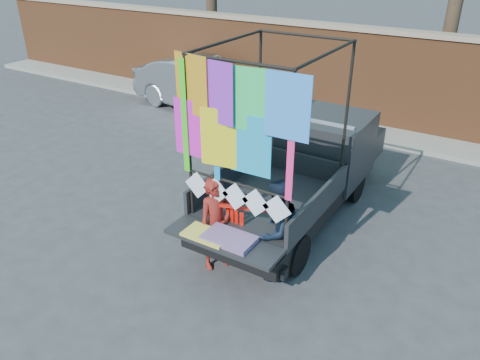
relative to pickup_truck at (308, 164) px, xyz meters
The scene contains 8 objects.
ground 2.31m from the pickup_truck, 86.18° to the right, with size 90.00×90.00×0.00m, color #38383A.
brick_wall 4.87m from the pickup_truck, 88.30° to the left, with size 30.00×0.45×2.61m.
curb 4.22m from the pickup_truck, 88.01° to the left, with size 30.00×1.20×0.12m, color gray.
pickup_truck is the anchor object (origin of this frame).
sedan 6.06m from the pickup_truck, 144.73° to the left, with size 1.60×4.60×1.52m, color silver.
woman 2.58m from the pickup_truck, 97.77° to the right, with size 0.55×0.36×1.52m, color maroon.
man 2.37m from the pickup_truck, 76.66° to the right, with size 0.79×0.61×1.62m, color #131D30.
streamer_bundle 2.44m from the pickup_truck, 90.27° to the right, with size 0.96×0.37×0.69m.
Camera 1 is at (2.96, -5.30, 4.60)m, focal length 35.00 mm.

